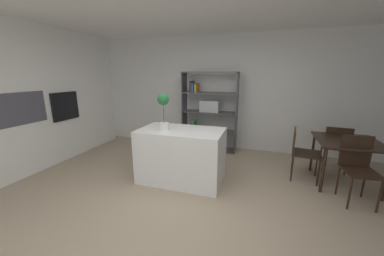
# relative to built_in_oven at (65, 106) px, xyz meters

# --- Properties ---
(ground_plane) EXTENTS (10.04, 10.04, 0.00)m
(ground_plane) POSITION_rel_built_in_oven_xyz_m (2.96, -0.95, -1.14)
(ground_plane) COLOR tan
(back_partition) EXTENTS (7.29, 0.06, 2.67)m
(back_partition) POSITION_rel_built_in_oven_xyz_m (2.96, 1.79, 0.19)
(back_partition) COLOR silver
(back_partition) RESTS_ON ground_plane
(tall_cabinet_run_left) EXTENTS (0.61, 4.98, 2.67)m
(tall_cabinet_run_left) POSITION_rel_built_in_oven_xyz_m (-0.33, -0.95, 0.19)
(tall_cabinet_run_left) COLOR white
(tall_cabinet_run_left) RESTS_ON ground_plane
(cabinet_niche_splashback) EXTENTS (0.01, 1.10, 0.55)m
(cabinet_niche_splashback) POSITION_rel_built_in_oven_xyz_m (-0.02, -0.97, 0.07)
(cabinet_niche_splashback) COLOR #4C4C56
(cabinet_niche_splashback) RESTS_ON ground_plane
(built_in_oven) EXTENTS (0.06, 0.61, 0.57)m
(built_in_oven) POSITION_rel_built_in_oven_xyz_m (0.00, 0.00, 0.00)
(built_in_oven) COLOR black
(built_in_oven) RESTS_ON ground_plane
(kitchen_island) EXTENTS (1.39, 0.79, 0.90)m
(kitchen_island) POSITION_rel_built_in_oven_xyz_m (2.64, -0.22, -0.69)
(kitchen_island) COLOR white
(kitchen_island) RESTS_ON ground_plane
(potted_plant_on_island) EXTENTS (0.19, 0.19, 0.59)m
(potted_plant_on_island) POSITION_rel_built_in_oven_xyz_m (2.38, -0.31, 0.12)
(potted_plant_on_island) COLOR white
(potted_plant_on_island) RESTS_ON kitchen_island
(open_bookshelf) EXTENTS (1.28, 0.36, 1.83)m
(open_bookshelf) POSITION_rel_built_in_oven_xyz_m (2.68, 1.48, -0.16)
(open_bookshelf) COLOR #4C4C51
(open_bookshelf) RESTS_ON ground_plane
(dining_table) EXTENTS (0.91, 0.94, 0.75)m
(dining_table) POSITION_rel_built_in_oven_xyz_m (5.23, 0.47, -0.47)
(dining_table) COLOR black
(dining_table) RESTS_ON ground_plane
(dining_chair_island_side) EXTENTS (0.51, 0.51, 0.87)m
(dining_chair_island_side) POSITION_rel_built_in_oven_xyz_m (4.56, 0.49, -0.61)
(dining_chair_island_side) COLOR black
(dining_chair_island_side) RESTS_ON ground_plane
(dining_chair_near) EXTENTS (0.44, 0.48, 0.94)m
(dining_chair_near) POSITION_rel_built_in_oven_xyz_m (5.22, -0.02, -0.58)
(dining_chair_near) COLOR black
(dining_chair_near) RESTS_ON ground_plane
(dining_chair_far) EXTENTS (0.46, 0.50, 0.87)m
(dining_chair_far) POSITION_rel_built_in_oven_xyz_m (5.22, 0.97, -0.61)
(dining_chair_far) COLOR black
(dining_chair_far) RESTS_ON ground_plane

